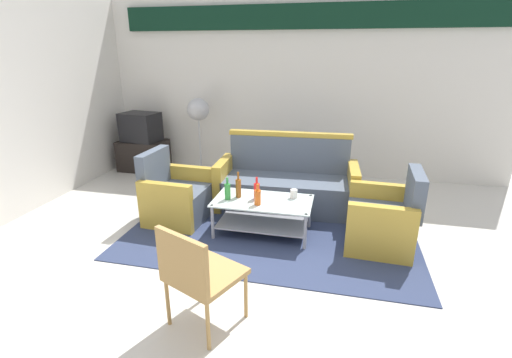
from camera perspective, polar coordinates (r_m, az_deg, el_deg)
The scene contains 16 objects.
ground_plane at distance 3.67m, azimuth 0.57°, elevation -13.58°, with size 14.00×14.00×0.00m, color beige.
wall_back at distance 6.11m, azimuth 7.02°, elevation 14.44°, with size 6.52×0.19×2.80m.
rug at distance 4.36m, azimuth 2.52°, elevation -7.75°, with size 3.24×2.15×0.01m, color #2D3856.
couch at distance 4.84m, azimuth 4.78°, elevation -0.93°, with size 1.83×0.81×0.96m.
armchair_left at distance 4.61m, azimuth -12.31°, elevation -2.79°, with size 0.73×0.79×0.85m.
armchair_right at distance 4.13m, azimuth 19.13°, elevation -6.18°, with size 0.73×0.79×0.85m.
coffee_table at distance 4.16m, azimuth 1.05°, elevation -5.08°, with size 1.10×0.60×0.40m.
bottle_green at distance 4.11m, azimuth -4.45°, elevation -1.89°, with size 0.07×0.07×0.26m.
bottle_brown at distance 4.15m, azimuth -2.76°, elevation -1.36°, with size 0.06×0.06×0.30m.
bottle_red at distance 4.11m, azimuth 0.11°, elevation -1.83°, with size 0.07×0.07×0.26m.
bottle_orange at distance 3.96m, azimuth 0.25°, elevation -2.81°, with size 0.07×0.07×0.24m.
cup at distance 4.17m, azimuth 5.92°, elevation -2.30°, with size 0.08×0.08×0.10m, color silver.
tv_stand at distance 6.69m, azimuth -17.09°, elevation 3.55°, with size 0.80×0.50×0.52m, color black.
television at distance 6.58m, azimuth -17.51°, elevation 7.74°, with size 0.65×0.52×0.48m.
pedestal_fan at distance 6.12m, azimuth -8.95°, elevation 9.99°, with size 0.36×0.36×1.27m.
wicker_chair at distance 2.75m, azimuth -9.24°, elevation -14.00°, with size 0.63×0.63×0.84m.
Camera 1 is at (0.66, -3.00, 2.00)m, focal length 25.69 mm.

